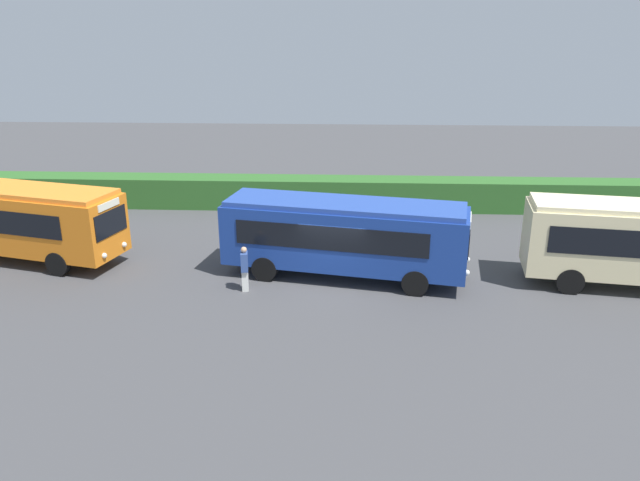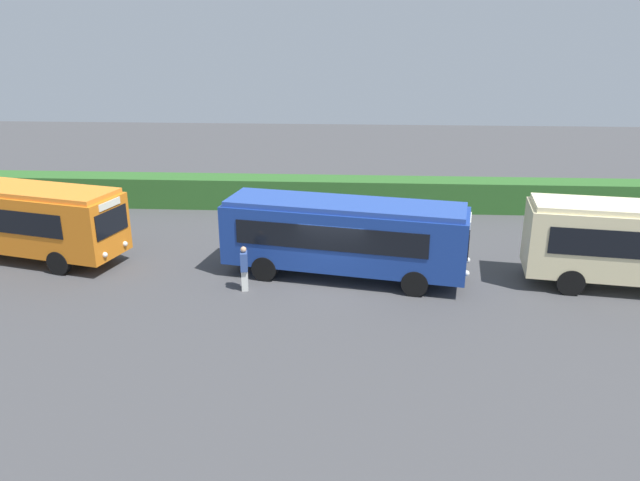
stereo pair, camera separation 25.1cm
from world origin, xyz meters
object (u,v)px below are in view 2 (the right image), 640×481
at_px(person_left, 90,223).
at_px(person_right, 386,235).
at_px(bus_blue, 344,234).
at_px(person_far, 437,246).
at_px(bus_orange, 13,216).
at_px(person_center, 244,267).

relative_size(person_left, person_right, 1.05).
relative_size(bus_blue, person_far, 5.66).
relative_size(bus_blue, person_right, 5.59).
height_order(bus_orange, person_far, bus_orange).
distance_m(person_left, person_center, 9.33).
height_order(person_left, person_center, person_left).
bearing_deg(person_far, bus_blue, -29.77).
height_order(person_center, person_right, person_center).
distance_m(person_center, person_far, 8.01).
relative_size(bus_blue, person_center, 5.58).
distance_m(bus_orange, person_center, 10.83).
distance_m(bus_blue, person_center, 4.11).
bearing_deg(person_far, person_center, -27.68).
bearing_deg(person_left, person_far, -19.99).
height_order(bus_blue, person_far, bus_blue).
bearing_deg(person_right, person_far, -86.84).
bearing_deg(person_far, bus_orange, -48.52).
height_order(person_right, person_far, person_right).
bearing_deg(bus_blue, person_far, 29.25).
xyz_separation_m(bus_blue, person_far, (3.80, 1.26, -0.88)).
xyz_separation_m(person_center, person_right, (5.48, 4.03, 0.01)).
relative_size(bus_orange, person_far, 5.86).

